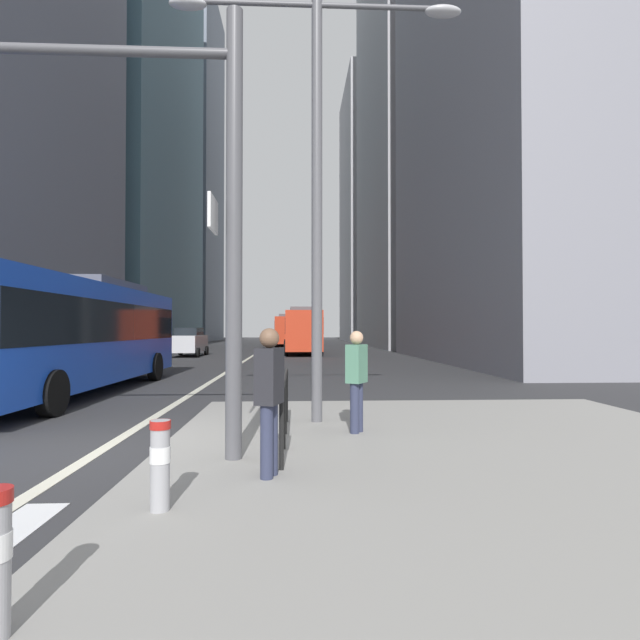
# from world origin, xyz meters

# --- Properties ---
(ground_plane) EXTENTS (160.00, 160.00, 0.00)m
(ground_plane) POSITION_xyz_m (0.00, 20.00, 0.00)
(ground_plane) COLOR #303033
(median_island) EXTENTS (9.00, 10.00, 0.15)m
(median_island) POSITION_xyz_m (5.50, -1.00, 0.07)
(median_island) COLOR gray
(median_island) RESTS_ON ground
(lane_centre_line) EXTENTS (0.20, 80.00, 0.01)m
(lane_centre_line) POSITION_xyz_m (0.00, 30.00, 0.01)
(lane_centre_line) COLOR beige
(lane_centre_line) RESTS_ON ground
(office_tower_left_mid) EXTENTS (13.78, 25.91, 47.07)m
(office_tower_left_mid) POSITION_xyz_m (-16.00, 44.29, 23.53)
(office_tower_left_mid) COLOR slate
(office_tower_left_mid) RESTS_ON ground
(office_tower_left_far) EXTENTS (12.40, 17.86, 54.77)m
(office_tower_left_far) POSITION_xyz_m (-16.00, 72.13, 27.39)
(office_tower_left_far) COLOR slate
(office_tower_left_far) RESTS_ON ground
(office_tower_right_near) EXTENTS (12.44, 21.78, 35.30)m
(office_tower_right_near) POSITION_xyz_m (17.00, 19.82, 17.65)
(office_tower_right_near) COLOR gray
(office_tower_right_near) RESTS_ON ground
(office_tower_right_mid) EXTENTS (12.68, 21.57, 53.34)m
(office_tower_right_mid) POSITION_xyz_m (17.00, 44.11, 26.67)
(office_tower_right_mid) COLOR #9E9EA3
(office_tower_right_mid) RESTS_ON ground
(office_tower_right_far) EXTENTS (12.90, 18.12, 39.80)m
(office_tower_right_far) POSITION_xyz_m (17.00, 69.64, 19.90)
(office_tower_right_far) COLOR #9E9EA3
(office_tower_right_far) RESTS_ON ground
(city_bus_blue_oncoming) EXTENTS (2.81, 11.57, 3.40)m
(city_bus_blue_oncoming) POSITION_xyz_m (-3.34, 6.74, 1.84)
(city_bus_blue_oncoming) COLOR blue
(city_bus_blue_oncoming) RESTS_ON ground
(city_bus_red_receding) EXTENTS (2.86, 10.63, 3.40)m
(city_bus_red_receding) POSITION_xyz_m (3.42, 29.93, 1.83)
(city_bus_red_receding) COLOR red
(city_bus_red_receding) RESTS_ON ground
(city_bus_red_distant) EXTENTS (2.84, 11.12, 3.40)m
(city_bus_red_distant) POSITION_xyz_m (2.01, 47.21, 1.84)
(city_bus_red_distant) COLOR red
(city_bus_red_distant) RESTS_ON ground
(car_oncoming_mid) EXTENTS (2.06, 4.56, 1.94)m
(car_oncoming_mid) POSITION_xyz_m (-4.32, 26.48, 0.99)
(car_oncoming_mid) COLOR silver
(car_oncoming_mid) RESTS_ON ground
(car_receding_near) EXTENTS (2.07, 4.44, 1.94)m
(car_receding_near) POSITION_xyz_m (2.41, 59.87, 0.99)
(car_receding_near) COLOR gold
(car_receding_near) RESTS_ON ground
(traffic_signal_gantry) EXTENTS (7.13, 0.65, 6.00)m
(traffic_signal_gantry) POSITION_xyz_m (-0.27, -1.21, 4.16)
(traffic_signal_gantry) COLOR #515156
(traffic_signal_gantry) RESTS_ON median_island
(street_lamp_post) EXTENTS (5.50, 0.32, 8.00)m
(street_lamp_post) POSITION_xyz_m (3.36, 1.39, 5.28)
(street_lamp_post) COLOR #56565B
(street_lamp_post) RESTS_ON median_island
(bollard_left) EXTENTS (0.20, 0.20, 0.85)m
(bollard_left) POSITION_xyz_m (1.69, -3.06, 0.62)
(bollard_left) COLOR #99999E
(bollard_left) RESTS_ON median_island
(pedestrian_railing) EXTENTS (0.06, 3.21, 0.98)m
(pedestrian_railing) POSITION_xyz_m (2.80, -0.18, 0.84)
(pedestrian_railing) COLOR black
(pedestrian_railing) RESTS_ON median_island
(pedestrian_waiting) EXTENTS (0.40, 0.45, 1.68)m
(pedestrian_waiting) POSITION_xyz_m (3.98, 0.38, 1.08)
(pedestrian_waiting) COLOR #2D334C
(pedestrian_waiting) RESTS_ON median_island
(pedestrian_walking) EXTENTS (0.34, 0.43, 1.72)m
(pedestrian_walking) POSITION_xyz_m (2.67, -2.03, 1.11)
(pedestrian_walking) COLOR #2D334C
(pedestrian_walking) RESTS_ON median_island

